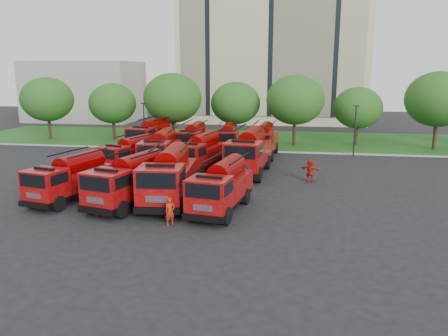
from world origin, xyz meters
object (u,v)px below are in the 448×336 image
object	(u,v)px
fire_truck_2	(169,176)
fire_truck_5	(161,151)
fire_truck_4	(131,154)
fire_truck_6	(199,153)
firefighter_1	(101,217)
firefighter_0	(170,225)
fire_truck_8	(152,135)
fire_truck_10	(228,138)
firefighter_3	(233,209)
fire_truck_1	(130,180)
firefighter_4	(142,195)
fire_truck_7	(249,152)
fire_truck_11	(263,140)
firefighter_5	(310,182)
fire_truck_3	(222,186)
fire_truck_9	(194,139)
firefighter_2	(220,207)
fire_truck_0	(70,178)

from	to	relation	value
fire_truck_2	fire_truck_5	world-z (taller)	fire_truck_2
fire_truck_4	fire_truck_6	xyz separation A→B (m)	(5.80, 0.99, 0.12)
fire_truck_6	firefighter_1	distance (m)	13.42
fire_truck_6	firefighter_0	bearing A→B (deg)	-74.57
fire_truck_8	firefighter_0	size ratio (longest dim) A/B	4.78
fire_truck_5	fire_truck_10	world-z (taller)	fire_truck_5
fire_truck_5	firefighter_3	world-z (taller)	fire_truck_5
fire_truck_8	firefighter_3	xyz separation A→B (m)	(11.48, -18.78, -1.67)
firefighter_3	fire_truck_10	bearing A→B (deg)	-112.85
fire_truck_1	fire_truck_10	size ratio (longest dim) A/B	1.14
firefighter_4	fire_truck_7	bearing A→B (deg)	-76.70
fire_truck_7	fire_truck_11	bearing A→B (deg)	90.02
firefighter_3	firefighter_5	world-z (taller)	firefighter_5
fire_truck_11	firefighter_0	xyz separation A→B (m)	(-3.59, -21.18, -1.61)
fire_truck_3	fire_truck_5	bearing A→B (deg)	132.95
fire_truck_1	fire_truck_8	world-z (taller)	fire_truck_8
fire_truck_11	fire_truck_3	bearing A→B (deg)	-90.62
fire_truck_2	fire_truck_10	size ratio (longest dim) A/B	1.22
fire_truck_1	fire_truck_10	world-z (taller)	fire_truck_1
fire_truck_9	firefighter_3	world-z (taller)	fire_truck_9
firefighter_2	firefighter_5	size ratio (longest dim) A/B	0.90
fire_truck_5	firefighter_0	size ratio (longest dim) A/B	4.74
fire_truck_7	firefighter_4	distance (m)	10.32
fire_truck_6	firefighter_5	bearing A→B (deg)	-4.92
fire_truck_8	firefighter_5	world-z (taller)	fire_truck_8
firefighter_1	firefighter_3	world-z (taller)	firefighter_1
fire_truck_1	fire_truck_4	xyz separation A→B (m)	(-3.56, 9.26, -0.14)
fire_truck_0	fire_truck_10	bearing A→B (deg)	81.09
fire_truck_1	firefighter_5	distance (m)	14.02
firefighter_5	fire_truck_11	bearing A→B (deg)	-44.37
fire_truck_6	firefighter_1	size ratio (longest dim) A/B	3.97
fire_truck_5	firefighter_2	world-z (taller)	fire_truck_5
fire_truck_11	firefighter_1	distance (m)	22.10
fire_truck_7	firefighter_2	xyz separation A→B (m)	(-0.82, -9.56, -1.83)
fire_truck_1	firefighter_5	size ratio (longest dim) A/B	3.99
fire_truck_3	fire_truck_4	distance (m)	13.49
fire_truck_3	fire_truck_6	world-z (taller)	fire_truck_6
firefighter_2	fire_truck_11	bearing A→B (deg)	-21.93
firefighter_4	fire_truck_3	bearing A→B (deg)	-148.61
fire_truck_3	firefighter_4	bearing A→B (deg)	166.28
fire_truck_0	fire_truck_5	xyz separation A→B (m)	(3.19, 9.79, 0.18)
fire_truck_1	firefighter_2	size ratio (longest dim) A/B	4.45
fire_truck_0	fire_truck_4	distance (m)	8.91
fire_truck_7	fire_truck_9	distance (m)	10.23
fire_truck_4	fire_truck_2	bearing A→B (deg)	-37.62
fire_truck_6	fire_truck_9	distance (m)	7.80
fire_truck_10	firefighter_0	bearing A→B (deg)	-93.84
fire_truck_3	fire_truck_5	world-z (taller)	fire_truck_5
fire_truck_4	fire_truck_9	bearing A→B (deg)	84.68
fire_truck_7	firefighter_0	size ratio (longest dim) A/B	5.17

